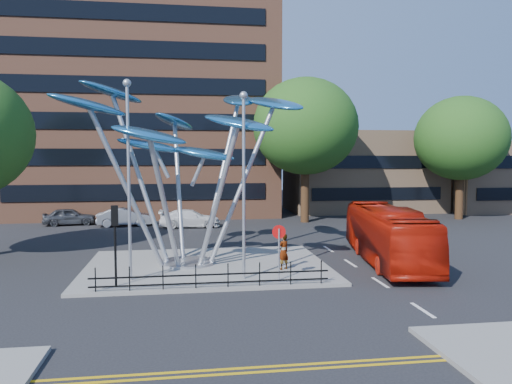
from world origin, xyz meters
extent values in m
plane|color=black|center=(0.00, 0.00, 0.00)|extent=(120.00, 120.00, 0.00)
cube|color=slate|center=(-1.00, 6.00, 0.07)|extent=(12.00, 9.00, 0.15)
cube|color=gold|center=(0.00, -6.00, 0.01)|extent=(40.00, 0.12, 0.01)
cube|color=gold|center=(0.00, -6.30, 0.01)|extent=(40.00, 0.12, 0.01)
cube|color=brown|center=(-6.00, 32.00, 15.00)|extent=(25.00, 15.00, 30.00)
cube|color=tan|center=(16.00, 30.00, 4.00)|extent=(15.00, 8.00, 8.00)
cube|color=tan|center=(30.00, 28.00, 3.50)|extent=(12.00, 8.00, 7.00)
cylinder|color=black|center=(8.00, 22.00, 2.86)|extent=(0.70, 0.70, 5.72)
ellipsoid|color=#174B15|center=(8.00, 22.00, 8.06)|extent=(8.80, 8.80, 8.10)
cylinder|color=black|center=(22.00, 22.00, 2.53)|extent=(0.70, 0.70, 5.06)
ellipsoid|color=#174B15|center=(22.00, 22.00, 7.13)|extent=(8.00, 8.00, 7.36)
cylinder|color=#9EA0A5|center=(-2.00, 6.50, 0.21)|extent=(2.80, 2.80, 0.12)
cylinder|color=#9EA0A5|center=(-3.20, 5.90, 4.05)|extent=(0.24, 0.24, 7.80)
ellipsoid|color=#2C80C0|center=(-6.40, 4.90, 7.95)|extent=(3.92, 2.95, 1.39)
cylinder|color=#9EA0A5|center=(-2.40, 5.50, 3.35)|extent=(0.24, 0.24, 6.40)
ellipsoid|color=#2C80C0|center=(-3.60, 3.30, 6.55)|extent=(3.47, 1.78, 1.31)
cylinder|color=#9EA0A5|center=(-1.40, 5.70, 3.65)|extent=(0.24, 0.24, 7.00)
ellipsoid|color=#2C80C0|center=(0.40, 4.10, 7.15)|extent=(3.81, 3.11, 1.36)
cylinder|color=#9EA0A5|center=(-0.80, 6.50, 4.25)|extent=(0.24, 0.24, 8.20)
ellipsoid|color=#2C80C0|center=(2.60, 6.90, 8.35)|extent=(3.52, 4.06, 1.44)
cylinder|color=#9EA0A5|center=(-1.20, 7.40, 4.45)|extent=(0.24, 0.24, 8.60)
ellipsoid|color=#2C80C0|center=(1.00, 9.40, 8.75)|extent=(2.21, 3.79, 1.39)
cylinder|color=#9EA0A5|center=(-2.20, 7.50, 3.85)|extent=(0.24, 0.24, 7.40)
ellipsoid|color=#2C80C0|center=(-2.60, 10.10, 7.55)|extent=(3.02, 3.71, 1.34)
cylinder|color=#9EA0A5|center=(-3.00, 6.90, 4.55)|extent=(0.24, 0.24, 8.80)
ellipsoid|color=#2C80C0|center=(-5.80, 8.30, 8.95)|extent=(3.88, 3.60, 1.42)
ellipsoid|color=#2C80C0|center=(-3.80, 6.70, 6.15)|extent=(3.40, 1.96, 1.13)
ellipsoid|color=#2C80C0|center=(-1.10, 6.10, 5.75)|extent=(3.39, 2.16, 1.11)
cylinder|color=#9EA0A5|center=(-4.50, 3.50, 4.40)|extent=(0.14, 0.14, 8.50)
sphere|color=#9EA0A5|center=(-4.50, 3.50, 8.77)|extent=(0.36, 0.36, 0.36)
cylinder|color=#9EA0A5|center=(0.50, 3.00, 4.15)|extent=(0.14, 0.14, 8.00)
sphere|color=#9EA0A5|center=(0.50, 3.00, 8.27)|extent=(0.36, 0.36, 0.36)
cylinder|color=black|center=(-5.00, 2.50, 1.75)|extent=(0.10, 0.10, 3.20)
cube|color=black|center=(-5.00, 2.50, 3.15)|extent=(0.28, 0.18, 0.85)
sphere|color=#FF0C0C|center=(-5.00, 2.50, 3.43)|extent=(0.18, 0.18, 0.18)
cylinder|color=#9EA0A5|center=(2.00, 2.50, 1.30)|extent=(0.08, 0.08, 2.30)
cylinder|color=red|center=(2.00, 2.53, 2.30)|extent=(0.60, 0.04, 0.60)
cube|color=white|center=(2.00, 2.55, 2.30)|extent=(0.42, 0.03, 0.10)
cylinder|color=black|center=(-5.70, 1.70, 0.65)|extent=(0.05, 0.05, 1.00)
cylinder|color=black|center=(-4.36, 1.70, 0.65)|extent=(0.05, 0.05, 1.00)
cylinder|color=black|center=(-3.01, 1.70, 0.65)|extent=(0.05, 0.05, 1.00)
cylinder|color=black|center=(-1.67, 1.70, 0.65)|extent=(0.05, 0.05, 1.00)
cylinder|color=black|center=(-0.33, 1.70, 0.65)|extent=(0.05, 0.05, 1.00)
cylinder|color=black|center=(1.01, 1.70, 0.65)|extent=(0.05, 0.05, 1.00)
cylinder|color=black|center=(2.36, 1.70, 0.65)|extent=(0.05, 0.05, 1.00)
cylinder|color=black|center=(3.70, 1.70, 0.65)|extent=(0.05, 0.05, 1.00)
cube|color=black|center=(-1.00, 1.70, 0.70)|extent=(10.00, 0.06, 0.06)
cube|color=black|center=(-1.00, 1.70, 0.35)|extent=(10.00, 0.06, 0.06)
imported|color=#A31507|center=(8.50, 5.92, 1.47)|extent=(3.98, 10.82, 2.94)
imported|color=gray|center=(2.61, 4.53, 1.02)|extent=(0.76, 0.69, 1.74)
imported|color=#42444A|center=(-11.29, 23.00, 0.70)|extent=(4.30, 2.25, 1.39)
imported|color=#A6A9AE|center=(-6.79, 21.79, 0.72)|extent=(4.43, 1.76, 1.43)
imported|color=silver|center=(-1.66, 20.36, 0.69)|extent=(4.81, 2.03, 1.38)
camera|label=1|loc=(-2.14, -18.82, 5.69)|focal=35.00mm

